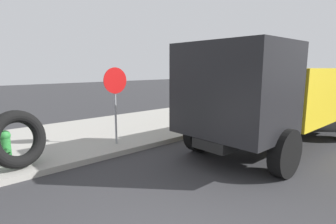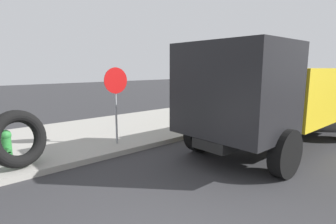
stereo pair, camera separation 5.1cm
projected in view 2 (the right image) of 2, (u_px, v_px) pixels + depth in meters
sidewalk_curb at (19, 147)px, 7.87m from camera, size 36.00×5.00×0.15m
fire_hydrant at (7, 147)px, 6.17m from camera, size 0.25×0.57×0.85m
loose_tire at (18, 139)px, 5.99m from camera, size 1.42×0.89×1.36m
stop_sign at (116, 91)px, 7.76m from camera, size 0.76×0.08×2.28m
dump_truck_yellow at (279, 95)px, 7.96m from camera, size 7.01×2.83×3.00m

